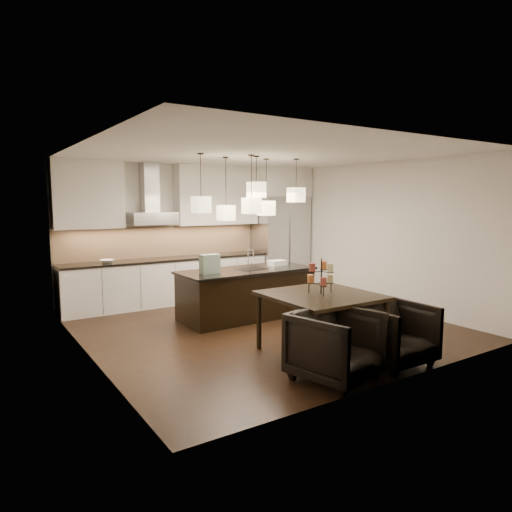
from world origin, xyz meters
TOP-DOWN VIEW (x-y plane):
  - floor at (0.00, 0.00)m, footprint 5.50×5.50m
  - ceiling at (0.00, 0.00)m, footprint 5.50×5.50m
  - wall_back at (0.00, 2.76)m, footprint 5.50×0.02m
  - wall_front at (0.00, -2.76)m, footprint 5.50×0.02m
  - wall_left at (-2.76, 0.00)m, footprint 0.02×5.50m
  - wall_right at (2.76, 0.00)m, footprint 0.02×5.50m
  - refrigerator at (2.10, 2.38)m, footprint 1.20×0.72m
  - fridge_panel at (2.10, 2.38)m, footprint 1.26×0.72m
  - lower_cabinets at (-0.62, 2.43)m, footprint 4.21×0.62m
  - countertop at (-0.62, 2.43)m, footprint 4.21×0.66m
  - backsplash at (-0.62, 2.73)m, footprint 4.21×0.02m
  - upper_cab_left at (-2.10, 2.57)m, footprint 1.25×0.35m
  - upper_cab_right at (0.55, 2.57)m, footprint 1.85×0.35m
  - hood_canopy at (-0.93, 2.48)m, footprint 0.90×0.52m
  - hood_chimney at (-0.93, 2.59)m, footprint 0.30×0.28m
  - fruit_bowl at (-1.85, 2.38)m, footprint 0.33×0.33m
  - island_body at (0.10, 0.65)m, footprint 2.36×0.98m
  - island_top at (0.10, 0.65)m, footprint 2.43×1.05m
  - faucet at (0.19, 0.75)m, footprint 0.10×0.23m
  - tote_bag at (-0.66, 0.59)m, footprint 0.32×0.17m
  - food_container at (0.84, 0.75)m, footprint 0.32×0.23m
  - dining_table at (-0.08, -1.53)m, footprint 1.38×1.38m
  - candelabra at (-0.08, -1.53)m, footprint 0.40×0.40m
  - candle_a at (0.07, -1.53)m, footprint 0.08×0.08m
  - candle_b at (-0.16, -1.39)m, footprint 0.08×0.08m
  - candle_c at (-0.16, -1.66)m, footprint 0.08×0.08m
  - candle_d at (0.04, -1.43)m, footprint 0.08×0.08m
  - candle_e at (-0.22, -1.50)m, footprint 0.08×0.08m
  - candle_f at (-0.06, -1.67)m, footprint 0.08×0.08m
  - armchair_left at (-0.57, -2.34)m, footprint 1.07×1.08m
  - armchair_right at (0.42, -2.35)m, footprint 0.85×0.87m
  - pendant_a at (-0.88, 0.44)m, footprint 0.24×0.24m
  - pendant_b at (-0.24, 0.78)m, footprint 0.24×0.24m
  - pendant_c at (0.10, 0.35)m, footprint 0.24×0.24m
  - pendant_d at (0.53, 0.67)m, footprint 0.24×0.24m
  - pendant_e at (0.99, 0.40)m, footprint 0.24×0.24m
  - pendant_f at (-0.07, 0.23)m, footprint 0.24×0.24m

SIDE VIEW (x-z plane):
  - floor at x=0.00m, z-range -0.02..0.00m
  - armchair_right at x=0.42m, z-range 0.00..0.78m
  - dining_table at x=-0.08m, z-range 0.00..0.82m
  - armchair_left at x=-0.57m, z-range 0.00..0.82m
  - island_body at x=0.10m, z-range 0.00..0.82m
  - lower_cabinets at x=-0.62m, z-range 0.00..0.88m
  - island_top at x=0.10m, z-range 0.82..0.86m
  - countertop at x=-0.62m, z-range 0.88..0.92m
  - food_container at x=0.84m, z-range 0.86..0.96m
  - fruit_bowl at x=-1.85m, z-range 0.92..0.98m
  - candle_a at x=0.07m, z-range 0.96..1.07m
  - candle_b at x=-0.16m, z-range 0.96..1.07m
  - candle_c at x=-0.16m, z-range 0.96..1.07m
  - tote_bag at x=-0.66m, z-range 0.86..1.18m
  - faucet at x=0.19m, z-range 0.86..1.22m
  - candelabra at x=-0.08m, z-range 0.82..1.30m
  - refrigerator at x=2.10m, z-range 0.00..2.15m
  - candle_d at x=0.04m, z-range 1.13..1.24m
  - candle_e at x=-0.22m, z-range 1.13..1.24m
  - candle_f at x=-0.06m, z-range 1.13..1.24m
  - backsplash at x=-0.62m, z-range 0.92..1.55m
  - wall_back at x=0.00m, z-range 0.00..2.80m
  - wall_front at x=0.00m, z-range 0.00..2.80m
  - wall_left at x=-2.76m, z-range 0.00..2.80m
  - wall_right at x=2.76m, z-range 0.00..2.80m
  - hood_canopy at x=-0.93m, z-range 1.60..1.84m
  - pendant_b at x=-0.24m, z-range 1.72..1.98m
  - pendant_d at x=0.53m, z-range 1.80..2.06m
  - pendant_f at x=-0.07m, z-range 1.85..2.11m
  - pendant_a at x=-0.88m, z-range 1.87..2.13m
  - pendant_e at x=0.99m, z-range 2.03..2.29m
  - upper_cab_left at x=-2.10m, z-range 1.55..2.80m
  - upper_cab_right at x=0.55m, z-range 1.55..2.80m
  - pendant_c at x=0.10m, z-range 2.11..2.37m
  - hood_chimney at x=-0.93m, z-range 1.84..2.80m
  - fridge_panel at x=2.10m, z-range 2.15..2.80m
  - ceiling at x=0.00m, z-range 2.80..2.82m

